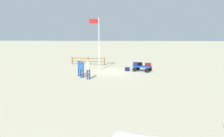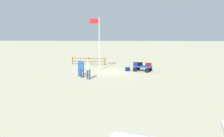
% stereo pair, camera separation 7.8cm
% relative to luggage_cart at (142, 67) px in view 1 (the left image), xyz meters
% --- Properties ---
extents(ground_plane, '(120.00, 120.00, 0.00)m').
position_rel_luggage_cart_xyz_m(ground_plane, '(3.45, 0.29, -0.42)').
color(ground_plane, '#B4AC8D').
extents(luggage_cart, '(2.14, 1.79, 0.57)m').
position_rel_luggage_cart_xyz_m(luggage_cart, '(0.00, 0.00, 0.00)').
color(luggage_cart, blue).
rests_on(luggage_cart, ground).
extents(suitcase_tan, '(0.60, 0.33, 0.34)m').
position_rel_luggage_cart_xyz_m(suitcase_tan, '(0.25, -0.29, 0.32)').
color(suitcase_tan, black).
rests_on(suitcase_tan, luggage_cart).
extents(suitcase_maroon, '(0.49, 0.32, 0.38)m').
position_rel_luggage_cart_xyz_m(suitcase_maroon, '(0.71, -0.15, 0.34)').
color(suitcase_maroon, navy).
rests_on(suitcase_maroon, luggage_cart).
extents(suitcase_navy, '(0.65, 0.34, 0.34)m').
position_rel_luggage_cart_xyz_m(suitcase_navy, '(-0.63, 0.04, 0.32)').
color(suitcase_navy, maroon).
rests_on(suitcase_navy, luggage_cart).
extents(suitcase_olive, '(0.52, 0.42, 0.40)m').
position_rel_luggage_cart_xyz_m(suitcase_olive, '(1.56, -0.10, -0.22)').
color(suitcase_olive, '#101855').
rests_on(suitcase_olive, ground).
extents(worker_lead, '(0.39, 0.39, 1.65)m').
position_rel_luggage_cart_xyz_m(worker_lead, '(5.88, 3.35, 0.55)').
color(worker_lead, navy).
rests_on(worker_lead, ground).
extents(worker_trailing, '(0.41, 0.41, 1.75)m').
position_rel_luggage_cart_xyz_m(worker_trailing, '(5.20, 4.05, 0.58)').
color(worker_trailing, navy).
rests_on(worker_trailing, ground).
extents(worker_supervisor, '(0.47, 0.47, 1.68)m').
position_rel_luggage_cart_xyz_m(worker_supervisor, '(6.23, 2.70, 0.56)').
color(worker_supervisor, navy).
rests_on(worker_supervisor, ground).
extents(flagpole, '(1.07, 0.10, 5.61)m').
position_rel_luggage_cart_xyz_m(flagpole, '(4.72, -0.46, 2.89)').
color(flagpole, silver).
rests_on(flagpole, ground).
extents(wooden_fence, '(4.30, 0.73, 0.92)m').
position_rel_luggage_cart_xyz_m(wooden_fence, '(6.34, -4.31, 0.12)').
color(wooden_fence, brown).
rests_on(wooden_fence, ground).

